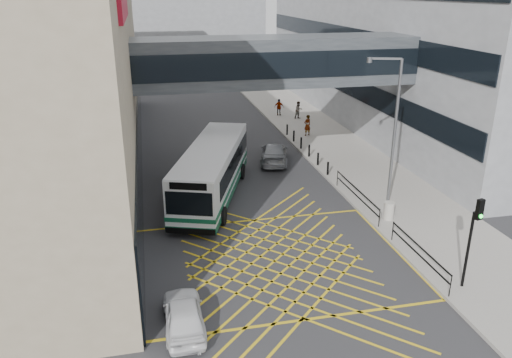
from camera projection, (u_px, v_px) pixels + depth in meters
ground at (275, 261)px, 23.17m from camera, size 120.00×120.00×0.00m
building_right at (461, 10)px, 46.30m from camera, size 24.09×44.00×20.00m
building_far at (162, 9)px, 74.26m from camera, size 28.00×16.00×18.00m
skybridge at (275, 61)px, 32.03m from camera, size 20.00×4.10×3.00m
pavement at (339, 151)px, 38.63m from camera, size 6.00×54.00×0.16m
box_junction at (275, 261)px, 23.16m from camera, size 12.00×9.00×0.01m
bus at (213, 170)px, 29.83m from camera, size 6.21×11.59×3.19m
car_white at (184, 314)px, 18.39m from camera, size 1.61×3.93×1.25m
car_dark at (187, 182)px, 30.48m from camera, size 3.33×5.37×1.57m
car_silver at (274, 153)px, 36.12m from camera, size 3.19×5.06×1.46m
traffic_light at (474, 231)px, 19.93m from camera, size 0.31×0.48×4.04m
street_lamp at (392, 125)px, 27.09m from camera, size 1.87×0.79×8.34m
litter_bin at (389, 211)px, 26.89m from camera, size 0.56×0.56×0.97m
kerb_railings at (382, 216)px, 25.71m from camera, size 0.05×12.54×1.00m
bollards at (305, 147)px, 37.88m from camera, size 0.14×10.14×0.90m
pedestrian_a at (307, 125)px, 42.10m from camera, size 0.84×0.72×1.77m
pedestrian_b at (299, 110)px, 47.61m from camera, size 0.91×0.68×1.65m
pedestrian_c at (279, 107)px, 48.82m from camera, size 1.06×0.80×1.62m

